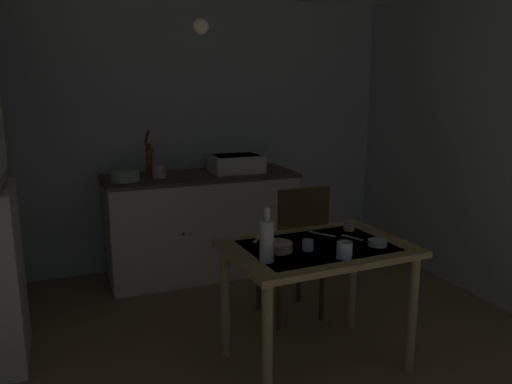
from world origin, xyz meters
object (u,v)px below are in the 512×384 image
object	(u,v)px
hand_pump	(149,157)
mug_tall	(344,250)
serving_bowl_wide	(279,247)
glass_bottle	(267,240)
sink_basin	(236,163)
mixing_bowl_counter	(125,176)
dining_table	(317,263)
chair_far_side	(295,251)

from	to	relation	value
hand_pump	mug_tall	distance (m)	2.11
serving_bowl_wide	glass_bottle	size ratio (longest dim) A/B	0.53
sink_basin	mixing_bowl_counter	size ratio (longest dim) A/B	1.91
hand_pump	dining_table	distance (m)	1.90
mixing_bowl_counter	glass_bottle	size ratio (longest dim) A/B	0.79
dining_table	sink_basin	bearing A→B (deg)	86.52
mug_tall	glass_bottle	size ratio (longest dim) A/B	0.31
sink_basin	mixing_bowl_counter	bearing A→B (deg)	-177.02
chair_far_side	sink_basin	bearing A→B (deg)	92.02
mixing_bowl_counter	dining_table	world-z (taller)	mixing_bowl_counter
dining_table	glass_bottle	size ratio (longest dim) A/B	3.70
sink_basin	dining_table	world-z (taller)	sink_basin
sink_basin	serving_bowl_wide	bearing A→B (deg)	-101.72
glass_bottle	chair_far_side	bearing A→B (deg)	53.95
hand_pump	glass_bottle	xyz separation A→B (m)	(0.27, -1.88, -0.19)
serving_bowl_wide	mug_tall	distance (m)	0.36
hand_pump	serving_bowl_wide	xyz separation A→B (m)	(0.39, -1.75, -0.28)
chair_far_side	glass_bottle	xyz separation A→B (m)	(-0.52, -0.71, 0.36)
chair_far_side	glass_bottle	distance (m)	0.95
glass_bottle	sink_basin	bearing A→B (deg)	75.32
sink_basin	hand_pump	world-z (taller)	hand_pump
sink_basin	serving_bowl_wide	xyz separation A→B (m)	(-0.35, -1.70, -0.19)
serving_bowl_wide	glass_bottle	distance (m)	0.20
serving_bowl_wide	dining_table	bearing A→B (deg)	1.21
serving_bowl_wide	glass_bottle	xyz separation A→B (m)	(-0.13, -0.13, 0.09)
sink_basin	serving_bowl_wide	distance (m)	1.75
dining_table	mug_tall	size ratio (longest dim) A/B	12.06
dining_table	glass_bottle	world-z (taller)	glass_bottle
serving_bowl_wide	glass_bottle	bearing A→B (deg)	-134.86
mixing_bowl_counter	hand_pump	bearing A→B (deg)	23.81
glass_bottle	dining_table	bearing A→B (deg)	19.34
sink_basin	mug_tall	size ratio (longest dim) A/B	4.91
hand_pump	mug_tall	bearing A→B (deg)	-71.27
sink_basin	chair_far_side	xyz separation A→B (m)	(0.04, -1.12, -0.46)
mug_tall	mixing_bowl_counter	bearing A→B (deg)	115.21
dining_table	mug_tall	bearing A→B (deg)	-82.77
sink_basin	glass_bottle	distance (m)	1.90
sink_basin	serving_bowl_wide	size ratio (longest dim) A/B	2.84
mug_tall	dining_table	bearing A→B (deg)	97.23
glass_bottle	serving_bowl_wide	bearing A→B (deg)	45.14
mug_tall	glass_bottle	xyz separation A→B (m)	(-0.41, 0.10, 0.07)
sink_basin	hand_pump	size ratio (longest dim) A/B	1.13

